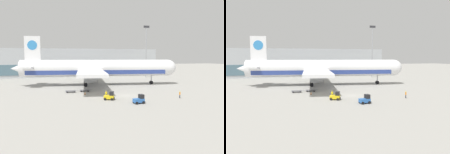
{
  "view_description": "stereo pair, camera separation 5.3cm",
  "coord_description": "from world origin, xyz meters",
  "views": [
    {
      "loc": [
        -20.11,
        -52.81,
        10.36
      ],
      "look_at": [
        -0.72,
        9.98,
        4.0
      ],
      "focal_mm": 35.0,
      "sensor_mm": 36.0,
      "label": 1
    },
    {
      "loc": [
        -20.06,
        -52.83,
        10.36
      ],
      "look_at": [
        -0.72,
        9.98,
        4.0
      ],
      "focal_mm": 35.0,
      "sensor_mm": 36.0,
      "label": 2
    }
  ],
  "objects": [
    {
      "name": "light_mast",
      "position": [
        26.76,
        43.21,
        14.21
      ],
      "size": [
        2.8,
        0.5,
        24.7
      ],
      "color": "#9EA0A5",
      "rests_on": "ground_plane"
    },
    {
      "name": "terminal_building",
      "position": [
        -6.2,
        64.87,
        6.99
      ],
      "size": [
        90.0,
        18.2,
        14.0
      ],
      "color": "#B2B7BC",
      "rests_on": "ground_plane"
    },
    {
      "name": "ground_plane",
      "position": [
        0.0,
        0.0,
        0.0
      ],
      "size": [
        400.0,
        400.0,
        0.0
      ],
      "primitive_type": "plane",
      "color": "#9E9B93"
    },
    {
      "name": "ground_crew_far",
      "position": [
        -5.56,
        -0.78,
        0.97
      ],
      "size": [
        0.39,
        0.48,
        1.67
      ],
      "rotation": [
        0.0,
        0.0,
        5.34
      ],
      "color": "black",
      "rests_on": "ground_plane"
    },
    {
      "name": "baggage_dolly_lead",
      "position": [
        -13.27,
        9.27,
        0.39
      ],
      "size": [
        3.72,
        1.56,
        0.48
      ],
      "rotation": [
        0.0,
        0.0,
        -0.02
      ],
      "color": "#56565B",
      "rests_on": "ground_plane"
    },
    {
      "name": "baggage_tug_mid",
      "position": [
        -0.57,
        -9.79,
        0.88
      ],
      "size": [
        2.55,
        1.8,
        2.0
      ],
      "rotation": [
        0.0,
        0.0,
        0.07
      ],
      "color": "#2D66B7",
      "rests_on": "ground_plane"
    },
    {
      "name": "baggage_tug_foreground",
      "position": [
        -5.64,
        -4.11,
        0.88
      ],
      "size": [
        2.81,
        2.44,
        2.0
      ],
      "rotation": [
        0.0,
        0.0,
        -0.45
      ],
      "color": "yellow",
      "rests_on": "ground_plane"
    },
    {
      "name": "airplane_main",
      "position": [
        -3.17,
        22.31,
        5.84
      ],
      "size": [
        57.7,
        48.66,
        17.0
      ],
      "rotation": [
        0.0,
        0.0,
        -0.17
      ],
      "color": "white",
      "rests_on": "ground_plane"
    },
    {
      "name": "ground_crew_near",
      "position": [
        11.42,
        -7.21,
        1.02
      ],
      "size": [
        0.34,
        0.54,
        1.74
      ],
      "rotation": [
        0.0,
        0.0,
        4.33
      ],
      "color": "black",
      "rests_on": "ground_plane"
    },
    {
      "name": "traffic_cone_near",
      "position": [
        -9.91,
        4.83,
        0.35
      ],
      "size": [
        0.4,
        0.4,
        0.72
      ],
      "color": "black",
      "rests_on": "ground_plane"
    },
    {
      "name": "baggage_dolly_second",
      "position": [
        -9.14,
        9.63,
        0.39
      ],
      "size": [
        3.72,
        1.56,
        0.48
      ],
      "rotation": [
        0.0,
        0.0,
        -0.02
      ],
      "color": "#56565B",
      "rests_on": "ground_plane"
    }
  ]
}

